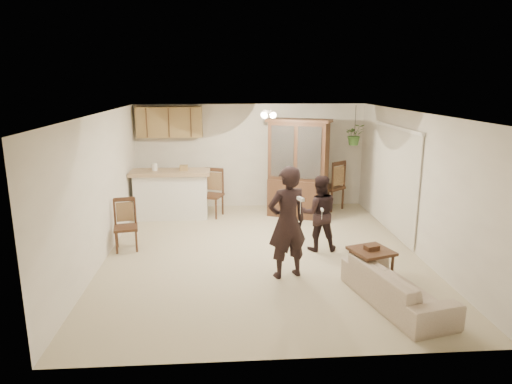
{
  "coord_description": "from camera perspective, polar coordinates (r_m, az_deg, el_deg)",
  "views": [
    {
      "loc": [
        -0.65,
        -7.72,
        3.02
      ],
      "look_at": [
        -0.08,
        0.4,
        1.04
      ],
      "focal_mm": 32.0,
      "sensor_mm": 36.0,
      "label": 1
    }
  ],
  "objects": [
    {
      "name": "sofa",
      "position": [
        6.68,
        17.18,
        -10.39
      ],
      "size": [
        1.15,
        1.99,
        0.73
      ],
      "primitive_type": "imported",
      "rotation": [
        0.0,
        0.0,
        1.81
      ],
      "color": "beige",
      "rests_on": "floor"
    },
    {
      "name": "side_table",
      "position": [
        7.09,
        14.1,
        -9.2
      ],
      "size": [
        0.69,
        0.69,
        0.67
      ],
      "rotation": [
        0.0,
        0.0,
        0.32
      ],
      "color": "#341F13",
      "rests_on": "floor"
    },
    {
      "name": "wall_front",
      "position": [
        4.85,
        3.99,
        -7.75
      ],
      "size": [
        5.5,
        0.02,
        2.5
      ],
      "primitive_type": "cube",
      "color": "white",
      "rests_on": "ground"
    },
    {
      "name": "plant_cord",
      "position": [
        10.58,
        12.31,
        8.77
      ],
      "size": [
        0.01,
        0.01,
        0.65
      ],
      "primitive_type": "cylinder",
      "color": "black",
      "rests_on": "ceiling"
    },
    {
      "name": "chair_bar",
      "position": [
        8.72,
        -15.9,
        -5.28
      ],
      "size": [
        0.49,
        0.49,
        0.95
      ],
      "rotation": [
        0.0,
        0.0,
        0.19
      ],
      "color": "#341F13",
      "rests_on": "floor"
    },
    {
      "name": "ceiling",
      "position": [
        7.76,
        0.78,
        9.83
      ],
      "size": [
        5.5,
        6.5,
        0.02
      ],
      "primitive_type": "cube",
      "color": "white",
      "rests_on": "wall_back"
    },
    {
      "name": "child",
      "position": [
        8.34,
        7.86,
        -2.79
      ],
      "size": [
        0.68,
        0.55,
        1.35
      ],
      "primitive_type": "imported",
      "rotation": [
        0.0,
        0.0,
        3.09
      ],
      "color": "black",
      "rests_on": "floor"
    },
    {
      "name": "wall_left",
      "position": [
        8.19,
        -18.79,
        0.45
      ],
      "size": [
        0.02,
        6.5,
        2.5
      ],
      "primitive_type": "cube",
      "color": "white",
      "rests_on": "ground"
    },
    {
      "name": "wall_right",
      "position": [
        8.62,
        19.29,
        1.04
      ],
      "size": [
        0.02,
        6.5,
        2.5
      ],
      "primitive_type": "cube",
      "color": "white",
      "rests_on": "ground"
    },
    {
      "name": "controller_child",
      "position": [
        7.98,
        8.26,
        -2.2
      ],
      "size": [
        0.04,
        0.12,
        0.04
      ],
      "primitive_type": "cube",
      "rotation": [
        0.0,
        0.0,
        3.09
      ],
      "color": "white",
      "rests_on": "child"
    },
    {
      "name": "breakfast_bar",
      "position": [
        10.45,
        -10.52,
        -0.52
      ],
      "size": [
        1.6,
        0.55,
        1.0
      ],
      "primitive_type": "cube",
      "color": "white",
      "rests_on": "floor"
    },
    {
      "name": "bar_top",
      "position": [
        10.33,
        -10.65,
        2.43
      ],
      "size": [
        1.75,
        0.7,
        0.08
      ],
      "primitive_type": "cube",
      "color": "tan",
      "rests_on": "breakfast_bar"
    },
    {
      "name": "ceiling_fixture",
      "position": [
        8.98,
        1.41,
        9.71
      ],
      "size": [
        0.36,
        0.36,
        0.2
      ],
      "primitive_type": null,
      "color": "#FCE2BD",
      "rests_on": "ceiling"
    },
    {
      "name": "chair_hutch_left",
      "position": [
        10.49,
        -5.61,
        -1.39
      ],
      "size": [
        0.63,
        0.63,
        1.09
      ],
      "rotation": [
        0.0,
        0.0,
        -0.38
      ],
      "color": "#341F13",
      "rests_on": "floor"
    },
    {
      "name": "chair_hutch_right",
      "position": [
        11.18,
        9.24,
        -0.4
      ],
      "size": [
        0.74,
        0.74,
        1.19
      ],
      "rotation": [
        0.0,
        0.0,
        3.82
      ],
      "color": "#341F13",
      "rests_on": "floor"
    },
    {
      "name": "china_hutch",
      "position": [
        10.31,
        5.29,
        2.85
      ],
      "size": [
        1.5,
        1.08,
        2.22
      ],
      "rotation": [
        0.0,
        0.0,
        -0.43
      ],
      "color": "#341F13",
      "rests_on": "floor"
    },
    {
      "name": "floor",
      "position": [
        8.31,
        0.72,
        -7.63
      ],
      "size": [
        6.5,
        6.5,
        0.0
      ],
      "primitive_type": "plane",
      "color": "#BCAE8E",
      "rests_on": "ground"
    },
    {
      "name": "upper_cabinets",
      "position": [
        10.9,
        -10.74,
        8.59
      ],
      "size": [
        1.5,
        0.34,
        0.7
      ],
      "primitive_type": "cube",
      "color": "olive",
      "rests_on": "wall_back"
    },
    {
      "name": "controller_adult",
      "position": [
        6.61,
        5.6,
        -0.87
      ],
      "size": [
        0.09,
        0.16,
        0.05
      ],
      "primitive_type": "cube",
      "rotation": [
        0.0,
        0.0,
        3.46
      ],
      "color": "white",
      "rests_on": "adult"
    },
    {
      "name": "vertical_blinds",
      "position": [
        9.45,
        16.88,
        1.35
      ],
      "size": [
        0.06,
        2.3,
        2.1
      ],
      "primitive_type": null,
      "color": "beige",
      "rests_on": "wall_right"
    },
    {
      "name": "wall_back",
      "position": [
        11.13,
        -0.65,
        4.51
      ],
      "size": [
        5.5,
        0.02,
        2.5
      ],
      "primitive_type": "cube",
      "color": "white",
      "rests_on": "ground"
    },
    {
      "name": "hanging_plant",
      "position": [
        10.61,
        12.22,
        7.03
      ],
      "size": [
        0.43,
        0.37,
        0.48
      ],
      "primitive_type": "imported",
      "color": "#325823",
      "rests_on": "ceiling"
    },
    {
      "name": "adult",
      "position": [
        7.09,
        3.93,
        -3.76
      ],
      "size": [
        0.76,
        0.62,
        1.8
      ],
      "primitive_type": "imported",
      "rotation": [
        0.0,
        0.0,
        3.46
      ],
      "color": "black",
      "rests_on": "floor"
    }
  ]
}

